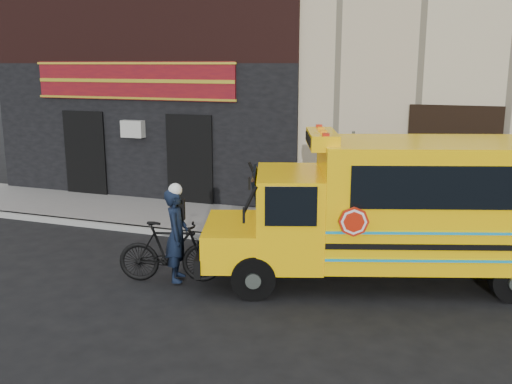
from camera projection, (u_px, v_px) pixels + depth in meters
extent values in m
plane|color=black|center=(218.00, 286.00, 10.86)|extent=(120.00, 120.00, 0.00)
cube|color=gray|center=(263.00, 243.00, 13.23)|extent=(40.00, 0.20, 0.15)
cube|color=slate|center=(282.00, 226.00, 14.60)|extent=(40.00, 3.00, 0.15)
cube|color=#BBAD8C|center=(340.00, 2.00, 19.14)|extent=(20.00, 10.00, 12.00)
cube|color=black|center=(138.00, 131.00, 17.13)|extent=(10.00, 0.30, 4.00)
cube|color=black|center=(132.00, 10.00, 16.35)|extent=(10.00, 0.28, 3.00)
cube|color=#4F0B16|center=(133.00, 81.00, 16.64)|extent=(6.50, 0.12, 1.10)
cube|color=black|center=(86.00, 154.00, 17.75)|extent=(1.30, 0.10, 2.50)
cube|color=black|center=(190.00, 160.00, 16.56)|extent=(1.30, 0.10, 2.50)
cylinder|color=black|center=(253.00, 278.00, 10.19)|extent=(0.85, 0.52, 0.80)
cylinder|color=black|center=(256.00, 245.00, 12.05)|extent=(0.85, 0.52, 0.80)
cylinder|color=black|center=(475.00, 246.00, 11.94)|extent=(0.85, 0.52, 0.80)
cube|color=#FFBF05|center=(232.00, 240.00, 11.04)|extent=(1.58, 2.21, 0.70)
cube|color=black|center=(204.00, 252.00, 11.11)|extent=(0.76, 1.98, 0.35)
cube|color=#FFBF05|center=(289.00, 216.00, 10.91)|extent=(1.80, 2.37, 1.70)
cube|color=black|center=(259.00, 195.00, 10.83)|extent=(0.62, 1.73, 0.90)
cube|color=#FFBF05|center=(440.00, 200.00, 10.77)|extent=(4.96, 3.50, 2.25)
cube|color=black|center=(467.00, 188.00, 9.58)|extent=(3.72, 1.26, 0.75)
cube|color=#FFBF05|center=(322.00, 139.00, 10.57)|extent=(0.98, 1.68, 0.28)
cylinder|color=#B41A07|center=(354.00, 222.00, 9.56)|extent=(0.50, 0.19, 0.52)
cylinder|color=#49514B|center=(351.00, 194.00, 12.37)|extent=(0.06, 0.06, 2.74)
cube|color=red|center=(353.00, 156.00, 12.10)|extent=(0.10, 0.23, 0.34)
cube|color=white|center=(352.00, 176.00, 12.20)|extent=(0.10, 0.23, 0.30)
imported|color=black|center=(170.00, 252.00, 10.98)|extent=(2.08, 1.14, 1.20)
imported|color=black|center=(177.00, 237.00, 10.88)|extent=(0.62, 0.76, 1.80)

